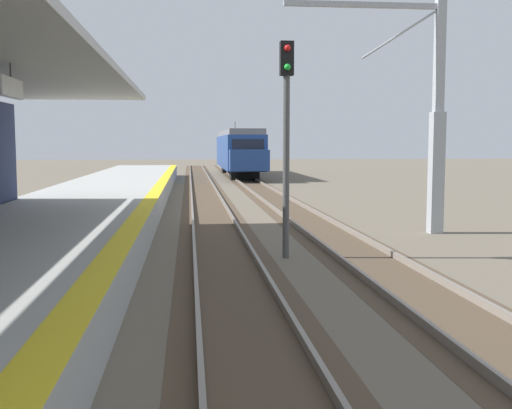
{
  "coord_description": "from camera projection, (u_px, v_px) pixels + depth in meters",
  "views": [
    {
      "loc": [
        1.06,
        0.79,
        2.79
      ],
      "look_at": [
        1.82,
        7.84,
        2.1
      ],
      "focal_mm": 44.05,
      "sensor_mm": 36.0,
      "label": 1
    }
  ],
  "objects": [
    {
      "name": "catenary_pylon_far_side",
      "position": [
        428.0,
        117.0,
        19.22
      ],
      "size": [
        5.0,
        0.4,
        7.5
      ],
      "color": "#9EA3A8",
      "rests_on": "ground"
    },
    {
      "name": "track_pair_middle",
      "position": [
        325.0,
        231.0,
        19.73
      ],
      "size": [
        2.34,
        120.0,
        0.16
      ],
      "color": "#4C3D2D",
      "rests_on": "ground"
    },
    {
      "name": "station_platform",
      "position": [
        39.0,
        242.0,
        14.91
      ],
      "size": [
        5.0,
        80.0,
        0.91
      ],
      "color": "#A8A8A3",
      "rests_on": "ground"
    },
    {
      "name": "approaching_train",
      "position": [
        239.0,
        151.0,
        53.66
      ],
      "size": [
        2.93,
        19.6,
        4.76
      ],
      "color": "navy",
      "rests_on": "ground"
    },
    {
      "name": "rail_signal_post",
      "position": [
        286.0,
        127.0,
        15.04
      ],
      "size": [
        0.32,
        0.34,
        5.2
      ],
      "color": "#4C4C4C",
      "rests_on": "ground"
    },
    {
      "name": "track_pair_nearest_platform",
      "position": [
        217.0,
        232.0,
        19.37
      ],
      "size": [
        2.34,
        120.0,
        0.16
      ],
      "color": "#4C3D2D",
      "rests_on": "ground"
    }
  ]
}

